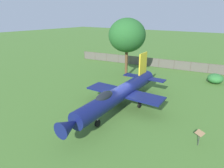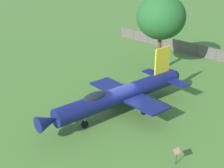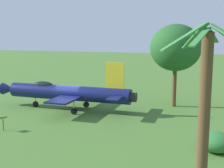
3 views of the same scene
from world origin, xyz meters
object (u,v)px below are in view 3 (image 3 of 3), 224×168
Objects in this scene: display_jet at (65,92)px; shade_tree at (176,48)px; palm_tree at (204,110)px; info_plaque at (3,120)px; shrub_near_fence at (216,142)px.

display_jet is 11.97m from shade_tree.
info_plaque is at bearing 72.52° from palm_tree.
display_jet is at bearing -8.80° from info_plaque.
display_jet is 1.87× the size of palm_tree.
display_jet is at bearing 118.02° from shade_tree.
shade_tree reaches higher than info_plaque.
palm_tree is at bearing -167.14° from shade_tree.
palm_tree is 3.49× the size of shrub_near_fence.
shrub_near_fence is (-11.50, -4.50, -5.42)m from shade_tree.
display_jet is 6.54× the size of shrub_near_fence.
display_jet is 15.70m from shrub_near_fence.
shrub_near_fence reaches higher than info_plaque.
shade_tree is 7.40× the size of info_plaque.
shrub_near_fence is at bearing -4.60° from palm_tree.
shade_tree is (5.24, -9.86, 4.31)m from display_jet.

